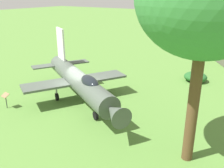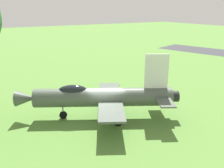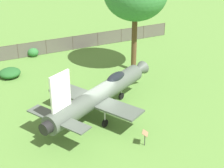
# 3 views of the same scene
# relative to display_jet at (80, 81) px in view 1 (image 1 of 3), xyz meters

# --- Properties ---
(ground_plane) EXTENTS (200.00, 200.00, 0.00)m
(ground_plane) POSITION_rel_display_jet_xyz_m (-0.30, 0.17, -1.81)
(ground_plane) COLOR #568438
(display_jet) EXTENTS (11.82, 8.48, 5.14)m
(display_jet) POSITION_rel_display_jet_xyz_m (0.00, 0.00, 0.00)
(display_jet) COLOR #4C564C
(display_jet) RESTS_ON ground_plane
(shrub_by_tree) EXTENTS (2.13, 2.08, 0.88)m
(shrub_by_tree) POSITION_rel_display_jet_xyz_m (5.76, 9.90, -1.37)
(shrub_by_tree) COLOR #235B26
(shrub_by_tree) RESTS_ON ground_plane
(info_plaque) EXTENTS (0.64, 0.45, 1.14)m
(info_plaque) POSITION_rel_display_jet_xyz_m (-3.96, -3.59, -0.96)
(info_plaque) COLOR #333333
(info_plaque) RESTS_ON ground_plane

